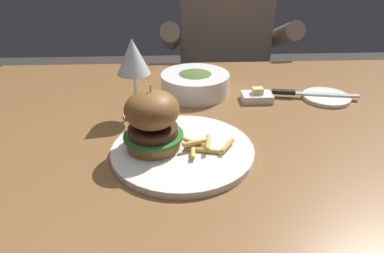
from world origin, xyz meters
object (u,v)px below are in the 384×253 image
wine_glass (133,59)px  table_knife (307,93)px  bread_plate (326,97)px  soup_bowl (195,83)px  diner_person (222,81)px  butter_dish (257,96)px  main_plate (183,150)px  burger_sandwich (153,120)px

wine_glass → table_knife: wine_glass is taller
wine_glass → bread_plate: 0.52m
soup_bowl → diner_person: bearing=74.6°
butter_dish → soup_bowl: 0.17m
main_plate → diner_person: bearing=77.3°
burger_sandwich → wine_glass: 0.19m
bread_plate → butter_dish: size_ratio=1.58×
bread_plate → soup_bowl: bearing=170.7°
burger_sandwich → butter_dish: 0.36m
table_knife → main_plate: bearing=-143.0°
burger_sandwich → soup_bowl: 0.32m
bread_plate → soup_bowl: (-0.35, 0.06, 0.03)m
table_knife → butter_dish: 0.14m
burger_sandwich → table_knife: bearing=32.2°
burger_sandwich → table_knife: burger_sandwich is taller
wine_glass → soup_bowl: bearing=42.0°
wine_glass → bread_plate: bearing=8.6°
burger_sandwich → butter_dish: burger_sandwich is taller
bread_plate → butter_dish: bearing=-179.8°
wine_glass → bread_plate: wine_glass is taller
main_plate → diner_person: size_ratio=0.24×
butter_dish → main_plate: bearing=-129.3°
table_knife → butter_dish: (-0.14, -0.01, -0.00)m
burger_sandwich → diner_person: 0.92m
bread_plate → diner_person: diner_person is taller
diner_person → soup_bowl: bearing=-105.4°
main_plate → bread_plate: bearing=32.4°
soup_bowl → wine_glass: bearing=-138.0°
burger_sandwich → wine_glass: (-0.05, 0.17, 0.07)m
main_plate → diner_person: 0.89m
main_plate → table_knife: bearing=37.0°
main_plate → diner_person: (0.19, 0.85, -0.18)m
burger_sandwich → diner_person: diner_person is taller
burger_sandwich → bread_plate: size_ratio=1.05×
soup_bowl → diner_person: 0.61m
bread_plate → main_plate: bearing=-147.6°
wine_glass → butter_dish: size_ratio=2.38×
soup_bowl → diner_person: (0.15, 0.55, -0.21)m
butter_dish → soup_bowl: bearing=160.2°
main_plate → burger_sandwich: bearing=173.2°
soup_bowl → main_plate: bearing=-97.9°
main_plate → bread_plate: 0.46m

